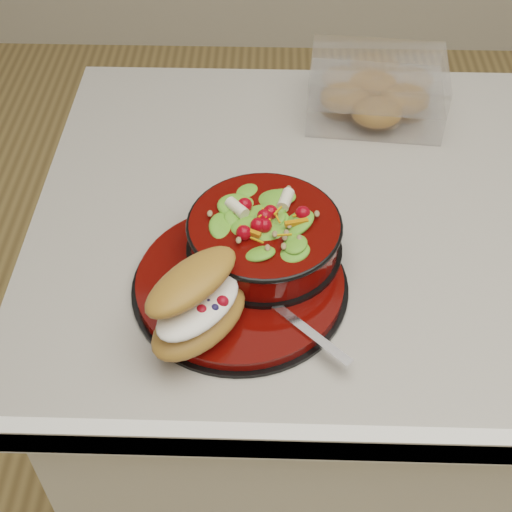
{
  "coord_description": "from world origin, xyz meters",
  "views": [
    {
      "loc": [
        -0.28,
        -0.76,
        1.6
      ],
      "look_at": [
        -0.3,
        -0.13,
        0.94
      ],
      "focal_mm": 50.0,
      "sensor_mm": 36.0,
      "label": 1
    }
  ],
  "objects_px": {
    "island_counter": "(416,386)",
    "pastry_box": "(376,91)",
    "fork": "(294,320)",
    "dinner_plate": "(241,283)",
    "salad_bowl": "(264,231)",
    "croissant": "(199,304)"
  },
  "relations": [
    {
      "from": "salad_bowl",
      "to": "pastry_box",
      "type": "distance_m",
      "value": 0.38
    },
    {
      "from": "dinner_plate",
      "to": "croissant",
      "type": "distance_m",
      "value": 0.1
    },
    {
      "from": "dinner_plate",
      "to": "salad_bowl",
      "type": "distance_m",
      "value": 0.07
    },
    {
      "from": "croissant",
      "to": "fork",
      "type": "bearing_deg",
      "value": -46.24
    },
    {
      "from": "croissant",
      "to": "island_counter",
      "type": "bearing_deg",
      "value": -19.11
    },
    {
      "from": "salad_bowl",
      "to": "croissant",
      "type": "relative_size",
      "value": 1.21
    },
    {
      "from": "croissant",
      "to": "pastry_box",
      "type": "bearing_deg",
      "value": 10.64
    },
    {
      "from": "croissant",
      "to": "fork",
      "type": "distance_m",
      "value": 0.12
    },
    {
      "from": "pastry_box",
      "to": "dinner_plate",
      "type": "bearing_deg",
      "value": -112.25
    },
    {
      "from": "dinner_plate",
      "to": "croissant",
      "type": "xyz_separation_m",
      "value": [
        -0.04,
        -0.08,
        0.05
      ]
    },
    {
      "from": "dinner_plate",
      "to": "pastry_box",
      "type": "bearing_deg",
      "value": 62.66
    },
    {
      "from": "island_counter",
      "to": "pastry_box",
      "type": "bearing_deg",
      "value": 115.35
    },
    {
      "from": "fork",
      "to": "pastry_box",
      "type": "height_order",
      "value": "pastry_box"
    },
    {
      "from": "pastry_box",
      "to": "island_counter",
      "type": "bearing_deg",
      "value": -59.55
    },
    {
      "from": "fork",
      "to": "pastry_box",
      "type": "bearing_deg",
      "value": 27.46
    },
    {
      "from": "salad_bowl",
      "to": "island_counter",
      "type": "bearing_deg",
      "value": 19.2
    },
    {
      "from": "dinner_plate",
      "to": "fork",
      "type": "distance_m",
      "value": 0.1
    },
    {
      "from": "dinner_plate",
      "to": "pastry_box",
      "type": "relative_size",
      "value": 1.22
    },
    {
      "from": "salad_bowl",
      "to": "fork",
      "type": "bearing_deg",
      "value": -72.43
    },
    {
      "from": "island_counter",
      "to": "pastry_box",
      "type": "height_order",
      "value": "pastry_box"
    },
    {
      "from": "croissant",
      "to": "dinner_plate",
      "type": "bearing_deg",
      "value": 8.72
    },
    {
      "from": "island_counter",
      "to": "fork",
      "type": "bearing_deg",
      "value": -138.69
    }
  ]
}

